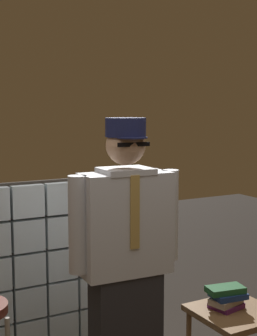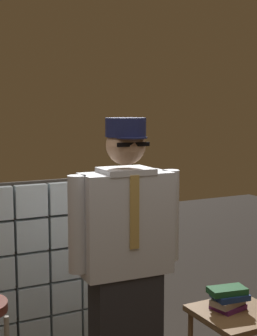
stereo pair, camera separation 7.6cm
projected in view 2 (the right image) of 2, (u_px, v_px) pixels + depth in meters
The scene contains 4 objects.
glass_block_wall at pixel (48, 265), 3.83m from camera, with size 1.59×0.10×1.33m.
standing_person at pixel (126, 261), 2.97m from camera, with size 0.72×0.31×1.80m.
side_table at pixel (237, 321), 3.30m from camera, with size 0.52×0.52×0.51m.
book_stack at pixel (228, 298), 3.31m from camera, with size 0.27×0.21×0.15m.
Camera 2 is at (-1.14, -2.20, 1.85)m, focal length 53.01 mm.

